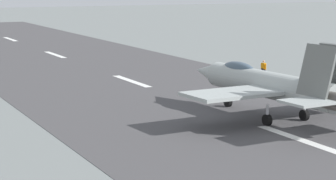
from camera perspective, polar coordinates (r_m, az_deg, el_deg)
ground_plane at (r=41.03m, az=10.94°, el=-4.10°), size 400.00×400.00×0.00m
runway_strip at (r=41.02m, az=10.96°, el=-4.10°), size 240.00×26.00×0.02m
fighter_jet at (r=46.18m, az=8.71°, el=0.50°), size 17.36×14.09×5.60m
crew_person at (r=65.93m, az=8.18°, el=1.81°), size 0.69×0.37×1.70m
marker_cone_mid at (r=58.66m, az=13.23°, el=0.15°), size 0.44×0.44×0.55m
marker_cone_far at (r=72.61m, az=4.65°, el=2.11°), size 0.44×0.44×0.55m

